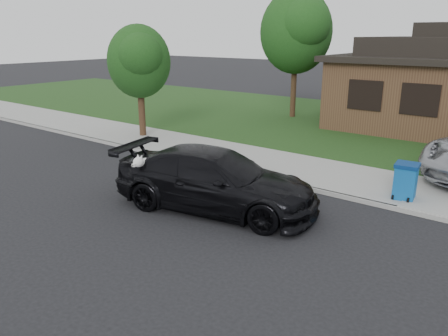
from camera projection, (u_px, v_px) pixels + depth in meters
The scene contains 8 objects.
ground at pixel (195, 219), 10.63m from camera, with size 120.00×120.00×0.00m, color black.
sidewalk at pixel (294, 168), 14.41m from camera, with size 60.00×3.00×0.12m, color gray.
curb at pixel (271, 180), 13.27m from camera, with size 60.00×0.12×0.12m, color gray.
lawn at pixel (377, 128), 20.48m from camera, with size 60.00×13.00×0.13m, color #193814.
sedan at pixel (215, 180), 11.05m from camera, with size 5.61×3.19×1.53m.
recycling_bin at pixel (405, 181), 11.48m from camera, with size 0.64×0.65×0.96m.
tree_0 at pixel (298, 30), 21.60m from camera, with size 3.78×3.60×6.34m.
tree_2 at pixel (139, 60), 17.83m from camera, with size 2.73×2.60×4.59m.
Camera 1 is at (6.51, -7.35, 4.32)m, focal length 35.00 mm.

